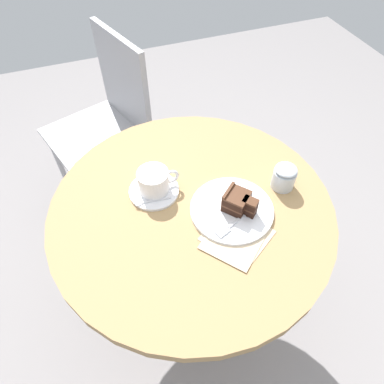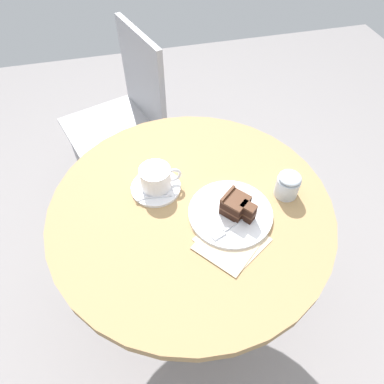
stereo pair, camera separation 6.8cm
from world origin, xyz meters
TOP-DOWN VIEW (x-y plane):
  - ground_plane at (0.00, 0.00)m, footprint 4.40×4.40m
  - cafe_table at (0.00, 0.00)m, footprint 0.79×0.79m
  - saucer at (-0.08, 0.08)m, footprint 0.14×0.14m
  - coffee_cup at (-0.08, 0.08)m, footprint 0.12×0.09m
  - teaspoon at (-0.11, 0.04)m, footprint 0.10×0.02m
  - cake_plate at (0.10, -0.06)m, footprint 0.23×0.23m
  - cake_slice at (0.11, -0.06)m, footprint 0.09×0.10m
  - fork at (0.08, -0.11)m, footprint 0.14×0.07m
  - napkin at (0.07, -0.14)m, footprint 0.21×0.21m
  - cafe_chair at (-0.12, 0.71)m, footprint 0.48×0.48m
  - sugar_pot at (0.27, -0.02)m, footprint 0.07×0.07m

SIDE VIEW (x-z plane):
  - ground_plane at x=0.00m, z-range -0.01..0.00m
  - cafe_chair at x=-0.12m, z-range 0.09..0.93m
  - cafe_table at x=0.00m, z-range 0.23..0.92m
  - napkin at x=0.07m, z-range 0.68..0.69m
  - saucer at x=-0.08m, z-range 0.68..0.69m
  - cake_plate at x=0.10m, z-range 0.68..0.70m
  - teaspoon at x=-0.11m, z-range 0.69..0.70m
  - fork at x=0.08m, z-range 0.70..0.70m
  - sugar_pot at x=0.27m, z-range 0.68..0.76m
  - cake_slice at x=0.11m, z-range 0.69..0.75m
  - coffee_cup at x=-0.08m, z-range 0.69..0.76m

